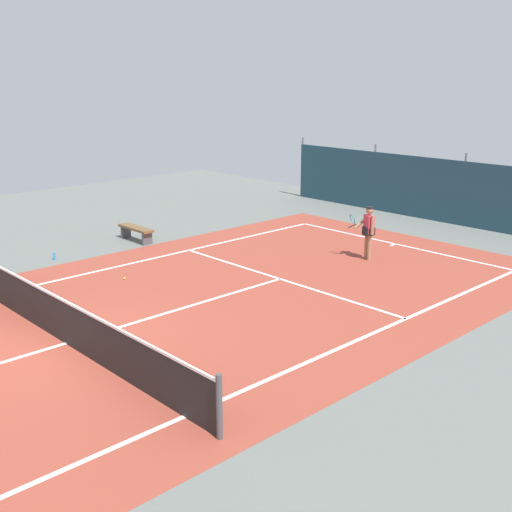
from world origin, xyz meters
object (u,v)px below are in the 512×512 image
(tennis_player, at_px, (368,229))
(courtside_bench, at_px, (136,230))
(tennis_ball_near_player, at_px, (124,278))
(tennis_net, at_px, (64,321))
(water_bottle, at_px, (54,256))

(tennis_player, height_order, courtside_bench, tennis_player)
(tennis_player, relative_size, tennis_ball_near_player, 24.85)
(tennis_net, bearing_deg, courtside_bench, 137.15)
(tennis_net, xyz_separation_m, water_bottle, (-6.09, 2.77, -0.39))
(courtside_bench, bearing_deg, tennis_player, 30.03)
(tennis_net, xyz_separation_m, tennis_player, (0.44, 9.75, 0.45))
(tennis_net, distance_m, tennis_ball_near_player, 4.42)
(courtside_bench, bearing_deg, tennis_net, -42.85)
(tennis_net, relative_size, tennis_ball_near_player, 153.33)
(tennis_net, relative_size, courtside_bench, 6.33)
(tennis_player, bearing_deg, courtside_bench, 56.91)
(tennis_player, distance_m, water_bottle, 9.60)
(water_bottle, bearing_deg, tennis_player, 46.96)
(tennis_net, distance_m, water_bottle, 6.70)
(tennis_net, distance_m, courtside_bench, 8.61)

